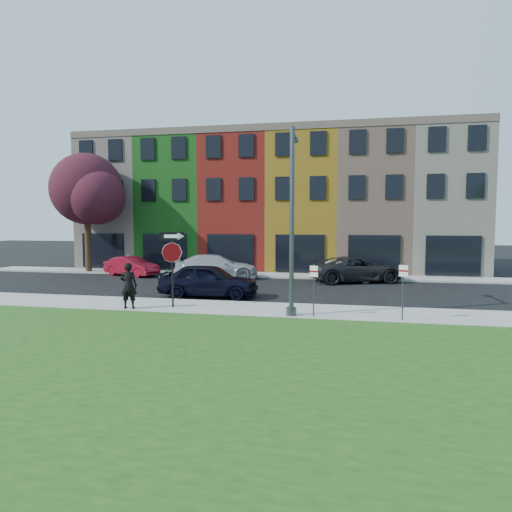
% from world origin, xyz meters
% --- Properties ---
extents(ground, '(120.00, 120.00, 0.00)m').
position_xyz_m(ground, '(0.00, 0.00, 0.00)').
color(ground, black).
rests_on(ground, ground).
extents(sidewalk_near, '(40.00, 3.00, 0.12)m').
position_xyz_m(sidewalk_near, '(2.00, 3.00, 0.06)').
color(sidewalk_near, gray).
rests_on(sidewalk_near, ground).
extents(sidewalk_far, '(40.00, 2.40, 0.12)m').
position_xyz_m(sidewalk_far, '(-3.00, 15.00, 0.06)').
color(sidewalk_far, gray).
rests_on(sidewalk_far, ground).
extents(rowhouse_block, '(30.00, 10.12, 10.00)m').
position_xyz_m(rowhouse_block, '(-2.50, 21.18, 4.99)').
color(rowhouse_block, '#B8AA98').
rests_on(rowhouse_block, ground).
extents(stop_sign, '(1.04, 0.25, 3.17)m').
position_xyz_m(stop_sign, '(-3.90, 2.52, 2.38)').
color(stop_sign, black).
rests_on(stop_sign, sidewalk_near).
extents(man, '(0.82, 0.65, 1.92)m').
position_xyz_m(man, '(-5.58, 1.90, 1.08)').
color(man, black).
rests_on(man, sidewalk_near).
extents(sedan_near, '(2.38, 5.05, 1.66)m').
position_xyz_m(sedan_near, '(-3.39, 5.95, 0.83)').
color(sedan_near, black).
rests_on(sedan_near, ground).
extents(parked_car_red, '(3.82, 4.85, 1.32)m').
position_xyz_m(parked_car_red, '(-11.15, 13.13, 0.66)').
color(parked_car_red, maroon).
rests_on(parked_car_red, ground).
extents(parked_car_silver, '(5.10, 6.62, 1.58)m').
position_xyz_m(parked_car_silver, '(-5.06, 12.77, 0.79)').
color(parked_car_silver, '#AFB0B4').
rests_on(parked_car_silver, ground).
extents(parked_car_dark, '(6.39, 7.42, 1.58)m').
position_xyz_m(parked_car_dark, '(3.85, 13.11, 0.79)').
color(parked_car_dark, black).
rests_on(parked_car_dark, ground).
extents(parked_car_white, '(2.49, 4.49, 1.42)m').
position_xyz_m(parked_car_white, '(3.11, 13.26, 0.71)').
color(parked_car_white, white).
rests_on(parked_car_white, ground).
extents(street_lamp, '(0.50, 2.58, 7.19)m').
position_xyz_m(street_lamp, '(1.20, 2.13, 3.75)').
color(street_lamp, '#414446').
rests_on(street_lamp, sidewalk_near).
extents(parking_sign_a, '(0.31, 0.12, 2.01)m').
position_xyz_m(parking_sign_a, '(2.08, 1.89, 1.39)').
color(parking_sign_a, '#414446').
rests_on(parking_sign_a, sidewalk_near).
extents(parking_sign_b, '(0.31, 0.13, 2.12)m').
position_xyz_m(parking_sign_b, '(5.34, 1.89, 1.45)').
color(parking_sign_b, '#414446').
rests_on(parking_sign_b, sidewalk_near).
extents(tree_purple, '(6.07, 5.31, 8.42)m').
position_xyz_m(tree_purple, '(-14.94, 14.25, 5.88)').
color(tree_purple, '#2F200F').
rests_on(tree_purple, sidewalk_far).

